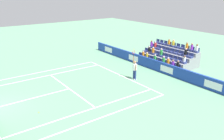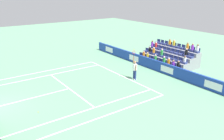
{
  "view_description": "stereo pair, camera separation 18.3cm",
  "coord_description": "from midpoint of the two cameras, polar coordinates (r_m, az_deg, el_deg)",
  "views": [
    {
      "loc": [
        -16.69,
        1.28,
        7.87
      ],
      "look_at": [
        -0.78,
        -10.28,
        1.1
      ],
      "focal_mm": 37.44,
      "sensor_mm": 36.0,
      "label": 1
    },
    {
      "loc": [
        -16.79,
        1.13,
        7.87
      ],
      "look_at": [
        -0.78,
        -10.28,
        1.1
      ],
      "focal_mm": 37.44,
      "sensor_mm": 36.0,
      "label": 2
    }
  ],
  "objects": [
    {
      "name": "line_service",
      "position": [
        20.0,
        -10.66,
        -4.51
      ],
      "size": [
        8.23,
        0.1,
        0.01
      ],
      "primitive_type": "cube",
      "color": "white",
      "rests_on": "ground"
    },
    {
      "name": "line_centre_mark",
      "position": [
        22.61,
        1.71,
        -1.37
      ],
      "size": [
        0.1,
        0.2,
        0.01
      ],
      "primitive_type": "cube",
      "color": "white",
      "rests_on": "ground"
    },
    {
      "name": "line_centre_service",
      "position": [
        19.01,
        -19.41,
        -6.6
      ],
      "size": [
        0.1,
        6.4,
        0.01
      ],
      "primitive_type": "cube",
      "color": "white",
      "rests_on": "ground"
    },
    {
      "name": "stadium_stand",
      "position": [
        26.94,
        13.39,
        3.03
      ],
      "size": [
        6.2,
        3.8,
        2.58
      ],
      "color": "gray",
      "rests_on": "ground"
    },
    {
      "name": "tennis_player",
      "position": [
        21.43,
        5.31,
        0.2
      ],
      "size": [
        0.53,
        0.37,
        2.85
      ],
      "color": "navy",
      "rests_on": "ground"
    },
    {
      "name": "line_doubles_sideline_left",
      "position": [
        24.64,
        -17.19,
        -0.5
      ],
      "size": [
        0.1,
        11.89,
        0.01
      ],
      "primitive_type": "cube",
      "color": "white",
      "rests_on": "ground"
    },
    {
      "name": "line_singles_sideline_right",
      "position": [
        16.5,
        -5.77,
        -9.57
      ],
      "size": [
        0.1,
        11.89,
        0.01
      ],
      "primitive_type": "cube",
      "color": "white",
      "rests_on": "ground"
    },
    {
      "name": "sponsor_barrier",
      "position": [
        24.91,
        8.91,
        1.66
      ],
      "size": [
        19.64,
        0.22,
        1.08
      ],
      "color": "#193899",
      "rests_on": "ground"
    },
    {
      "name": "loose_tennis_ball",
      "position": [
        16.78,
        -17.75,
        -9.83
      ],
      "size": [
        0.07,
        0.07,
        0.07
      ],
      "primitive_type": "sphere",
      "color": "#D1E533",
      "rests_on": "ground"
    },
    {
      "name": "line_doubles_sideline_right",
      "position": [
        15.48,
        -3.14,
        -11.57
      ],
      "size": [
        0.1,
        11.89,
        0.01
      ],
      "primitive_type": "cube",
      "color": "white",
      "rests_on": "ground"
    },
    {
      "name": "line_singles_sideline_left",
      "position": [
        23.41,
        -16.06,
        -1.41
      ],
      "size": [
        0.1,
        11.89,
        0.01
      ],
      "primitive_type": "cube",
      "color": "white",
      "rests_on": "ground"
    },
    {
      "name": "line_baseline",
      "position": [
        22.66,
        1.91,
        -1.32
      ],
      "size": [
        10.97,
        0.1,
        0.01
      ],
      "primitive_type": "cube",
      "color": "white",
      "rests_on": "ground"
    }
  ]
}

